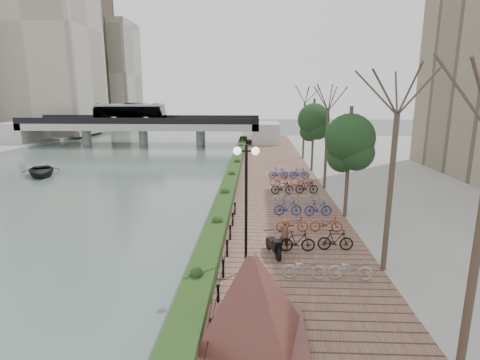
# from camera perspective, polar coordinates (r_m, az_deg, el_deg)

# --- Properties ---
(ground) EXTENTS (220.00, 220.00, 0.00)m
(ground) POSITION_cam_1_polar(r_m,az_deg,el_deg) (14.98, -8.50, -17.82)
(ground) COLOR #59595B
(ground) RESTS_ON ground
(river_water) EXTENTS (30.00, 130.00, 0.02)m
(river_water) POSITION_cam_1_polar(r_m,az_deg,el_deg) (42.26, -22.24, 1.51)
(river_water) COLOR #4B5E56
(river_water) RESTS_ON ground
(promenade) EXTENTS (8.00, 75.00, 0.50)m
(promenade) POSITION_cam_1_polar(r_m,az_deg,el_deg) (31.05, 4.92, -0.93)
(promenade) COLOR brown
(promenade) RESTS_ON ground
(inland_pavement) EXTENTS (24.00, 75.00, 0.50)m
(inland_pavement) POSITION_cam_1_polar(r_m,az_deg,el_deg) (35.53, 31.66, -1.06)
(inland_pavement) COLOR gray
(inland_pavement) RESTS_ON ground
(hedge) EXTENTS (1.10, 56.00, 0.60)m
(hedge) POSITION_cam_1_polar(r_m,az_deg,el_deg) (33.40, -1.07, 1.07)
(hedge) COLOR #1E3914
(hedge) RESTS_ON promenade
(chain_fence) EXTENTS (0.10, 14.10, 0.70)m
(chain_fence) POSITION_cam_1_polar(r_m,az_deg,el_deg) (16.17, -2.25, -11.87)
(chain_fence) COLOR black
(chain_fence) RESTS_ON promenade
(granite_monument) EXTENTS (5.09, 5.09, 2.72)m
(granite_monument) POSITION_cam_1_polar(r_m,az_deg,el_deg) (11.35, 1.68, -17.46)
(granite_monument) COLOR #4F2721
(granite_monument) RESTS_ON promenade
(lamppost) EXTENTS (1.02, 0.32, 5.25)m
(lamppost) POSITION_cam_1_polar(r_m,az_deg,el_deg) (14.63, 0.95, -0.41)
(lamppost) COLOR black
(lamppost) RESTS_ON promenade
(motorcycle) EXTENTS (0.94, 1.65, 0.98)m
(motorcycle) POSITION_cam_1_polar(r_m,az_deg,el_deg) (17.23, 5.11, -9.79)
(motorcycle) COLOR black
(motorcycle) RESTS_ON promenade
(pedestrian) EXTENTS (0.63, 0.51, 1.50)m
(pedestrian) POSITION_cam_1_polar(r_m,az_deg,el_deg) (17.74, 6.73, -8.25)
(pedestrian) COLOR brown
(pedestrian) RESTS_ON promenade
(bicycle_parking) EXTENTS (2.40, 19.89, 1.00)m
(bicycle_parking) POSITION_cam_1_polar(r_m,az_deg,el_deg) (23.91, 9.25, -3.45)
(bicycle_parking) COLOR #A2A1A5
(bicycle_parking) RESTS_ON promenade
(street_trees) EXTENTS (3.20, 37.12, 6.80)m
(street_trees) POSITION_cam_1_polar(r_m,az_deg,el_deg) (26.17, 14.29, 3.82)
(street_trees) COLOR #372A20
(street_trees) RESTS_ON promenade
(bridge) EXTENTS (36.00, 10.77, 6.50)m
(bridge) POSITION_cam_1_polar(r_m,az_deg,el_deg) (60.54, -14.99, 8.38)
(bridge) COLOR #A1A29D
(bridge) RESTS_ON ground
(boat) EXTENTS (5.32, 5.82, 0.99)m
(boat) POSITION_cam_1_polar(r_m,az_deg,el_deg) (40.58, -28.07, 1.24)
(boat) COLOR black
(boat) RESTS_ON river_water
(far_buildings) EXTENTS (35.00, 38.00, 38.00)m
(far_buildings) POSITION_cam_1_polar(r_m,az_deg,el_deg) (90.60, -28.07, 16.77)
(far_buildings) COLOR #A29687
(far_buildings) RESTS_ON far_bank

